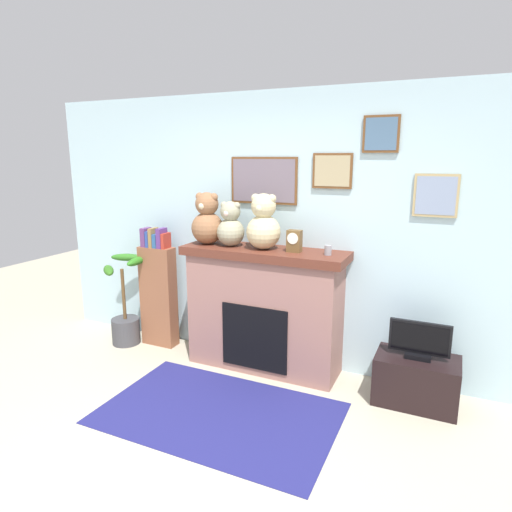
{
  "coord_description": "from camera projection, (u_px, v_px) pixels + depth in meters",
  "views": [
    {
      "loc": [
        1.56,
        -1.94,
        2.01
      ],
      "look_at": [
        -0.12,
        1.72,
        1.1
      ],
      "focal_mm": 31.03,
      "sensor_mm": 36.0,
      "label": 1
    }
  ],
  "objects": [
    {
      "name": "ground_plane",
      "position": [
        160.0,
        481.0,
        2.8
      ],
      "size": [
        12.0,
        12.0,
        0.0
      ],
      "primitive_type": "plane",
      "color": "#AFA78F"
    },
    {
      "name": "back_wall",
      "position": [
        279.0,
        231.0,
        4.28
      ],
      "size": [
        5.2,
        0.15,
        2.6
      ],
      "color": "silver",
      "rests_on": "ground_plane"
    },
    {
      "name": "fireplace",
      "position": [
        264.0,
        309.0,
        4.2
      ],
      "size": [
        1.56,
        0.5,
        1.18
      ],
      "color": "#94665C",
      "rests_on": "ground_plane"
    },
    {
      "name": "bookshelf",
      "position": [
        158.0,
        291.0,
        4.73
      ],
      "size": [
        0.38,
        0.16,
        1.29
      ],
      "color": "brown",
      "rests_on": "ground_plane"
    },
    {
      "name": "potted_plant",
      "position": [
        126.0,
        313.0,
        4.8
      ],
      "size": [
        0.52,
        0.52,
        0.98
      ],
      "color": "#3F3F44",
      "rests_on": "ground_plane"
    },
    {
      "name": "tv_stand",
      "position": [
        416.0,
        380.0,
        3.65
      ],
      "size": [
        0.66,
        0.4,
        0.41
      ],
      "primitive_type": "cube",
      "color": "black",
      "rests_on": "ground_plane"
    },
    {
      "name": "television",
      "position": [
        419.0,
        341.0,
        3.57
      ],
      "size": [
        0.48,
        0.14,
        0.31
      ],
      "color": "black",
      "rests_on": "tv_stand"
    },
    {
      "name": "area_rug",
      "position": [
        219.0,
        413.0,
        3.54
      ],
      "size": [
        1.87,
        1.16,
        0.01
      ],
      "primitive_type": "cube",
      "color": "navy",
      "rests_on": "ground_plane"
    },
    {
      "name": "candle_jar",
      "position": [
        328.0,
        250.0,
        3.8
      ],
      "size": [
        0.06,
        0.06,
        0.08
      ],
      "primitive_type": "cylinder",
      "color": "gray",
      "rests_on": "fireplace"
    },
    {
      "name": "mantel_clock",
      "position": [
        294.0,
        241.0,
        3.91
      ],
      "size": [
        0.12,
        0.09,
        0.2
      ],
      "color": "brown",
      "rests_on": "fireplace"
    },
    {
      "name": "teddy_bear_brown",
      "position": [
        207.0,
        221.0,
        4.25
      ],
      "size": [
        0.31,
        0.31,
        0.5
      ],
      "color": "#8D5F3F",
      "rests_on": "fireplace"
    },
    {
      "name": "teddy_bear_cream",
      "position": [
        231.0,
        226.0,
        4.15
      ],
      "size": [
        0.26,
        0.26,
        0.42
      ],
      "color": "#9A987D",
      "rests_on": "fireplace"
    },
    {
      "name": "teddy_bear_tan",
      "position": [
        263.0,
        224.0,
        4.01
      ],
      "size": [
        0.32,
        0.32,
        0.51
      ],
      "color": "beige",
      "rests_on": "fireplace"
    }
  ]
}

